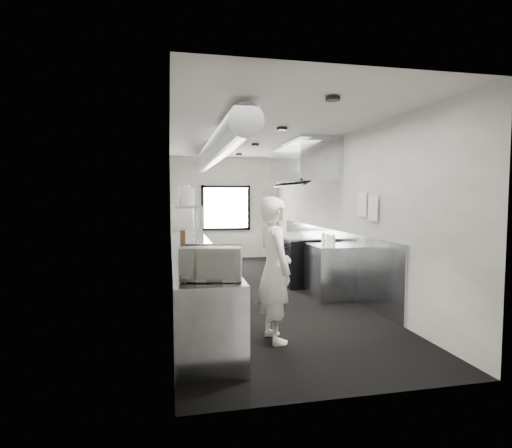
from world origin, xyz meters
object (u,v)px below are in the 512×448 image
bottle_station (330,271)px  squeeze_bottle_e (323,238)px  plate_stack_a (188,197)px  plate_stack_b (185,197)px  squeeze_bottle_b (332,241)px  squeeze_bottle_c (329,240)px  plate_stack_c (185,196)px  squeeze_bottle_a (333,241)px  line_cook (274,269)px  small_plate (204,253)px  prep_counter (194,274)px  knife_block (183,236)px  range (299,258)px  cutting_board (198,246)px  pass_shelf (187,206)px  exhaust_hood (302,163)px  microwave (212,263)px  deli_tub_a (188,263)px  squeeze_bottle_d (327,239)px  deli_tub_b (188,265)px  far_work_table (185,247)px  plate_stack_d (185,194)px

bottle_station → squeeze_bottle_e: 0.60m
plate_stack_a → plate_stack_b: (-0.03, 0.51, -0.01)m
squeeze_bottle_b → squeeze_bottle_e: 0.38m
plate_stack_b → squeeze_bottle_c: size_ratio=1.81×
plate_stack_c → squeeze_bottle_a: bearing=-44.4°
line_cook → small_plate: 1.40m
prep_counter → knife_block: bearing=99.6°
range → cutting_board: size_ratio=2.61×
pass_shelf → exhaust_hood: bearing=-7.5°
prep_counter → squeeze_bottle_e: 2.33m
bottle_station → plate_stack_c: 3.34m
range → plate_stack_c: bearing=165.5°
squeeze_bottle_c → bottle_station: bearing=-65.8°
prep_counter → microwave: size_ratio=10.82×
bottle_station → plate_stack_b: size_ratio=3.13×
knife_block → deli_tub_a: bearing=-84.4°
microwave → squeeze_bottle_d: 3.38m
microwave → deli_tub_b: bearing=122.5°
squeeze_bottle_e → far_work_table: bearing=121.8°
bottle_station → line_cook: (-1.46, -1.81, 0.41)m
exhaust_hood → bottle_station: 2.39m
microwave → exhaust_hood: bearing=71.4°
pass_shelf → line_cook: bearing=-75.9°
deli_tub_b → plate_stack_d: (0.13, 4.33, 0.81)m
bottle_station → squeeze_bottle_d: (-0.02, 0.12, 0.53)m
line_cook → plate_stack_a: bearing=9.8°
range → plate_stack_a: bearing=-170.7°
far_work_table → pass_shelf: bearing=-91.1°
plate_stack_b → plate_stack_c: 0.44m
squeeze_bottle_c → exhaust_hood: bearing=91.7°
bottle_station → microwave: bearing=-133.2°
microwave → squeeze_bottle_c: size_ratio=3.50×
cutting_board → squeeze_bottle_e: squeeze_bottle_e is taller
prep_counter → squeeze_bottle_e: size_ratio=33.78×
line_cook → squeeze_bottle_c: size_ratio=10.89×
prep_counter → squeeze_bottle_a: squeeze_bottle_a is taller
small_plate → plate_stack_c: (-0.17, 2.60, 0.82)m
pass_shelf → plate_stack_a: bearing=-90.3°
deli_tub_a → squeeze_bottle_c: bearing=35.3°
small_plate → knife_block: 1.64m
microwave → range: bearing=72.0°
exhaust_hood → prep_counter: bearing=-151.9°
line_cook → squeeze_bottle_c: (1.44, 1.84, 0.12)m
line_cook → deli_tub_a: (-1.01, 0.09, 0.09)m
deli_tub_a → squeeze_bottle_b: 2.91m
range → bottle_station: range is taller
far_work_table → squeeze_bottle_a: bearing=-61.8°
squeeze_bottle_a → deli_tub_b: bearing=-146.6°
range → microwave: microwave is taller
microwave → squeeze_bottle_a: 3.07m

